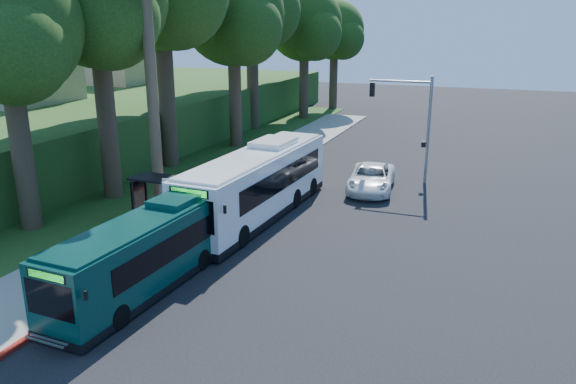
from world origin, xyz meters
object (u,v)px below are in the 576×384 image
at_px(bus_shelter, 159,190).
at_px(pickup, 371,178).
at_px(teal_bus, 155,246).
at_px(white_bus, 258,183).

xyz_separation_m(bus_shelter, pickup, (9.08, 9.91, -0.99)).
relative_size(teal_bus, pickup, 1.86).
relative_size(white_bus, pickup, 2.26).
relative_size(white_bus, teal_bus, 1.22).
bearing_deg(teal_bus, white_bus, 89.23).
xyz_separation_m(bus_shelter, white_bus, (4.40, 2.86, 0.10)).
bearing_deg(white_bus, bus_shelter, -144.26).
bearing_deg(bus_shelter, white_bus, 33.08).
bearing_deg(pickup, bus_shelter, -139.69).
distance_m(bus_shelter, pickup, 13.48).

